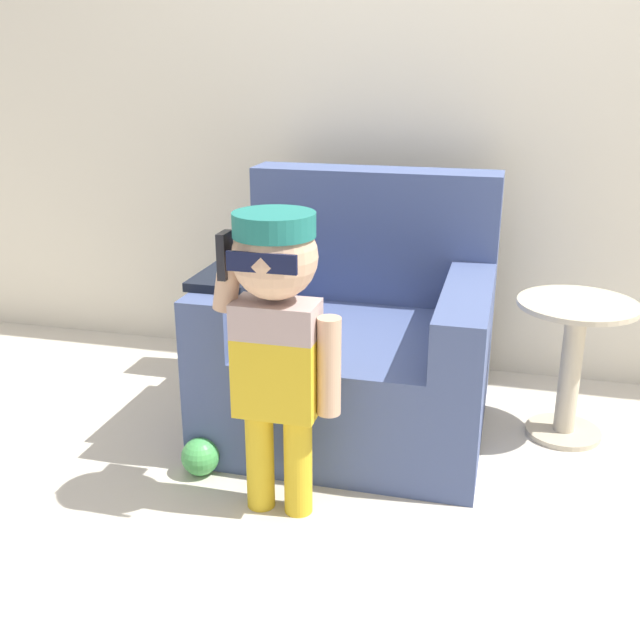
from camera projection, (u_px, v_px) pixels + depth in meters
ground_plane at (415, 425)px, 2.83m from camera, size 10.00×10.00×0.00m
wall_back at (450, 60)px, 2.97m from camera, size 10.00×0.05×2.60m
armchair at (357, 340)px, 2.80m from camera, size 0.98×0.92×0.91m
person_child at (277, 320)px, 2.11m from camera, size 0.38×0.28×0.92m
side_table at (572, 357)px, 2.66m from camera, size 0.42×0.42×0.51m
toy_ball at (200, 457)px, 2.48m from camera, size 0.13×0.13×0.13m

